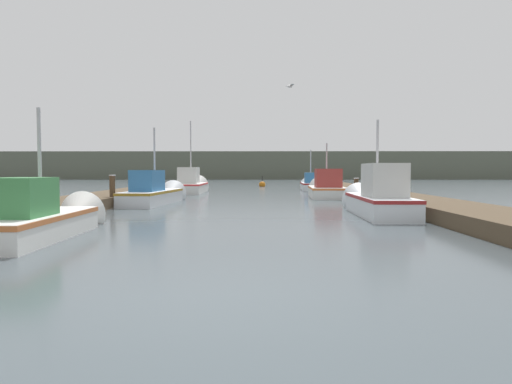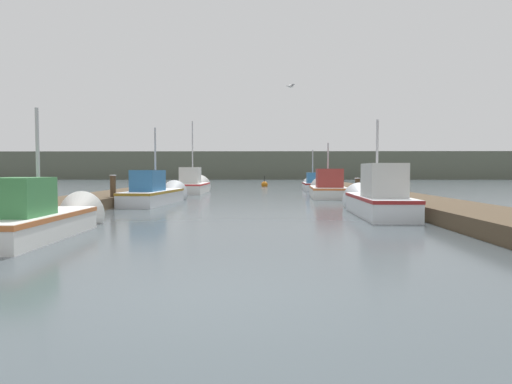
% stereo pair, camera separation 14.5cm
% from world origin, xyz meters
% --- Properties ---
extents(ground_plane, '(200.00, 200.00, 0.00)m').
position_xyz_m(ground_plane, '(0.00, 0.00, 0.00)').
color(ground_plane, '#424C51').
extents(dock_left, '(2.43, 40.00, 0.42)m').
position_xyz_m(dock_left, '(-6.41, 16.00, 0.21)').
color(dock_left, '#4C3D2B').
rests_on(dock_left, ground_plane).
extents(dock_right, '(2.43, 40.00, 0.42)m').
position_xyz_m(dock_right, '(6.41, 16.00, 0.21)').
color(dock_right, '#4C3D2B').
rests_on(dock_right, ground_plane).
extents(distant_shore_ridge, '(120.00, 16.00, 4.40)m').
position_xyz_m(distant_shore_ridge, '(0.00, 74.10, 2.20)').
color(distant_shore_ridge, '#565B4C').
rests_on(distant_shore_ridge, ground_plane).
extents(fishing_boat_0, '(1.46, 4.90, 3.19)m').
position_xyz_m(fishing_boat_0, '(-4.35, 4.90, 0.41)').
color(fishing_boat_0, silver).
rests_on(fishing_boat_0, ground_plane).
extents(fishing_boat_1, '(1.51, 5.74, 3.45)m').
position_xyz_m(fishing_boat_1, '(4.31, 9.98, 0.54)').
color(fishing_boat_1, silver).
rests_on(fishing_boat_1, ground_plane).
extents(fishing_boat_2, '(1.85, 5.95, 3.70)m').
position_xyz_m(fishing_boat_2, '(-4.16, 14.94, 0.47)').
color(fishing_boat_2, silver).
rests_on(fishing_boat_2, ground_plane).
extents(fishing_boat_3, '(2.04, 5.41, 3.49)m').
position_xyz_m(fishing_boat_3, '(4.08, 19.95, 0.47)').
color(fishing_boat_3, silver).
rests_on(fishing_boat_3, ground_plane).
extents(fishing_boat_4, '(1.76, 5.61, 5.13)m').
position_xyz_m(fishing_boat_4, '(-4.03, 24.56, 0.49)').
color(fishing_boat_4, silver).
rests_on(fishing_boat_4, ground_plane).
extents(fishing_boat_5, '(1.49, 5.11, 3.32)m').
position_xyz_m(fishing_boat_5, '(4.20, 28.82, 0.41)').
color(fishing_boat_5, silver).
rests_on(fishing_boat_5, ground_plane).
extents(mooring_piling_0, '(0.25, 0.25, 1.29)m').
position_xyz_m(mooring_piling_0, '(-5.34, 12.68, 0.65)').
color(mooring_piling_0, '#473523').
rests_on(mooring_piling_0, ground_plane).
extents(mooring_piling_1, '(0.32, 0.32, 1.10)m').
position_xyz_m(mooring_piling_1, '(5.05, 28.51, 0.55)').
color(mooring_piling_1, '#473523').
rests_on(mooring_piling_1, ground_plane).
extents(mooring_piling_2, '(0.27, 0.27, 1.09)m').
position_xyz_m(mooring_piling_2, '(5.25, 17.59, 0.55)').
color(mooring_piling_2, '#473523').
rests_on(mooring_piling_2, ground_plane).
extents(mooring_piling_3, '(0.25, 0.25, 1.17)m').
position_xyz_m(mooring_piling_3, '(-5.14, 34.52, 0.59)').
color(mooring_piling_3, '#473523').
rests_on(mooring_piling_3, ground_plane).
extents(channel_buoy, '(0.58, 0.58, 1.08)m').
position_xyz_m(channel_buoy, '(0.63, 35.65, 0.17)').
color(channel_buoy, '#BF6513').
rests_on(channel_buoy, ground_plane).
extents(seagull_lead, '(0.37, 0.54, 0.12)m').
position_xyz_m(seagull_lead, '(1.79, 15.46, 5.23)').
color(seagull_lead, white).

